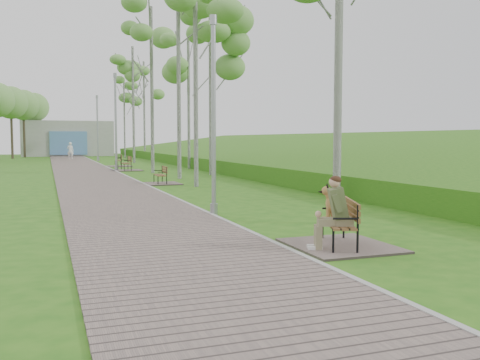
# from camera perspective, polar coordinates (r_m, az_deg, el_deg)

# --- Properties ---
(ground) EXTENTS (120.00, 120.00, 0.00)m
(ground) POSITION_cam_1_polar(r_m,az_deg,el_deg) (14.81, -4.80, -3.00)
(ground) COLOR #265F15
(ground) RESTS_ON ground
(walkway) EXTENTS (3.50, 67.00, 0.04)m
(walkway) POSITION_cam_1_polar(r_m,az_deg,el_deg) (35.79, -16.56, 1.17)
(walkway) COLOR #695A55
(walkway) RESTS_ON ground
(kerb) EXTENTS (0.10, 67.00, 0.05)m
(kerb) POSITION_cam_1_polar(r_m,az_deg,el_deg) (35.94, -13.78, 1.24)
(kerb) COLOR #999993
(kerb) RESTS_ON ground
(embankment) EXTENTS (14.00, 70.00, 1.60)m
(embankment) POSITION_cam_1_polar(r_m,az_deg,el_deg) (37.71, 4.92, 1.45)
(embankment) COLOR #4C8320
(embankment) RESTS_ON ground
(building_north) EXTENTS (10.00, 5.20, 4.00)m
(building_north) POSITION_cam_1_polar(r_m,az_deg,el_deg) (65.20, -17.91, 4.22)
(building_north) COLOR #9E9E99
(building_north) RESTS_ON ground
(bench_main) EXTENTS (1.69, 1.88, 1.47)m
(bench_main) POSITION_cam_1_polar(r_m,az_deg,el_deg) (9.49, 10.40, -4.68)
(bench_main) COLOR #695A55
(bench_main) RESTS_ON ground
(bench_second) EXTENTS (1.54, 1.71, 0.94)m
(bench_second) POSITION_cam_1_polar(r_m,az_deg,el_deg) (22.91, -8.50, -0.01)
(bench_second) COLOR #695A55
(bench_second) RESTS_ON ground
(bench_third) EXTENTS (1.77, 1.96, 1.09)m
(bench_third) POSITION_cam_1_polar(r_m,az_deg,el_deg) (33.17, -12.04, 1.33)
(bench_third) COLOR #695A55
(bench_third) RESTS_ON ground
(bench_far) EXTENTS (1.68, 1.87, 1.03)m
(bench_far) POSITION_cam_1_polar(r_m,az_deg,el_deg) (38.49, -12.85, 1.70)
(bench_far) COLOR #695A55
(bench_far) RESTS_ON ground
(lamp_post_near) EXTENTS (0.19, 0.19, 4.93)m
(lamp_post_near) POSITION_cam_1_polar(r_m,az_deg,el_deg) (13.33, -2.83, 6.11)
(lamp_post_near) COLOR gray
(lamp_post_near) RESTS_ON ground
(lamp_post_second) EXTENTS (0.23, 0.23, 5.87)m
(lamp_post_second) POSITION_cam_1_polar(r_m,az_deg,el_deg) (33.23, -13.11, 5.70)
(lamp_post_second) COLOR gray
(lamp_post_second) RESTS_ON ground
(lamp_post_third) EXTENTS (0.22, 0.22, 5.74)m
(lamp_post_third) POSITION_cam_1_polar(r_m,az_deg,el_deg) (48.59, -14.95, 5.13)
(lamp_post_third) COLOR gray
(lamp_post_third) RESTS_ON ground
(pedestrian_near) EXTENTS (0.66, 0.50, 1.65)m
(pedestrian_near) POSITION_cam_1_polar(r_m,az_deg,el_deg) (53.74, -17.64, 3.00)
(pedestrian_near) COLOR white
(pedestrian_near) RESTS_ON ground
(birch_near_a) EXTENTS (2.45, 2.45, 8.23)m
(birch_near_a) POSITION_cam_1_polar(r_m,az_deg,el_deg) (21.91, -4.79, 16.38)
(birch_near_a) COLOR silver
(birch_near_a) RESTS_ON ground
(birch_near_b) EXTENTS (2.71, 2.71, 8.96)m
(birch_near_b) POSITION_cam_1_polar(r_m,az_deg,el_deg) (28.97, -3.18, 14.57)
(birch_near_b) COLOR silver
(birch_near_b) RESTS_ON ground
(birch_mid_b) EXTENTS (2.77, 2.77, 9.07)m
(birch_mid_b) POSITION_cam_1_polar(r_m,az_deg,el_deg) (34.87, -5.53, 12.95)
(birch_mid_b) COLOR silver
(birch_mid_b) RESTS_ON ground
(birch_mid_c) EXTENTS (2.56, 2.56, 9.61)m
(birch_mid_c) POSITION_cam_1_polar(r_m,az_deg,el_deg) (31.08, -9.45, 14.77)
(birch_mid_c) COLOR silver
(birch_mid_c) RESTS_ON ground
(birch_far_b) EXTENTS (2.81, 2.81, 9.73)m
(birch_far_b) POSITION_cam_1_polar(r_m,az_deg,el_deg) (44.70, -11.37, 11.64)
(birch_far_b) COLOR silver
(birch_far_b) RESTS_ON ground
(birch_far_c) EXTENTS (2.64, 2.64, 9.79)m
(birch_far_c) POSITION_cam_1_polar(r_m,az_deg,el_deg) (53.32, -10.22, 10.52)
(birch_far_c) COLOR silver
(birch_far_c) RESTS_ON ground
(birch_distant_a) EXTENTS (2.63, 2.63, 8.26)m
(birch_distant_a) POSITION_cam_1_polar(r_m,az_deg,el_deg) (56.40, -12.27, 8.91)
(birch_distant_a) COLOR silver
(birch_distant_a) RESTS_ON ground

